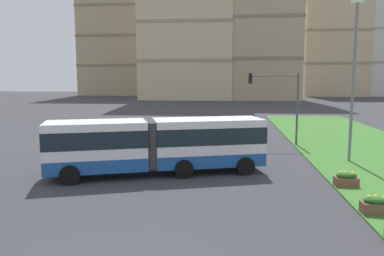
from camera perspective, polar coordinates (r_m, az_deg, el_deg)
articulated_bus at (r=21.00m, az=-5.16°, el=-2.45°), size 11.97×5.98×3.00m
car_black_sedan at (r=34.39m, az=-9.73°, el=-0.12°), size 4.60×2.48×1.58m
flower_planter_2 at (r=16.57m, az=25.79°, el=-10.30°), size 1.10×0.56×0.74m
flower_planter_3 at (r=20.02m, az=22.03°, el=-7.07°), size 1.10×0.56×0.74m
traffic_light_far_right at (r=30.32m, az=12.98°, el=4.75°), size 4.03×0.28×5.61m
streetlight_median at (r=25.56m, az=22.98°, el=7.22°), size 0.70×0.28×9.91m
apartment_tower_west at (r=123.10m, az=-10.61°, el=16.76°), size 21.71×18.96×50.35m
apartment_tower_centre at (r=95.98m, az=10.39°, el=18.05°), size 17.79×14.55×45.80m
apartment_tower_eastcentre at (r=120.00m, az=20.24°, el=13.02°), size 17.64×15.94×35.17m
apartment_tower_east at (r=126.18m, az=26.64°, el=12.63°), size 15.30×16.70×36.19m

